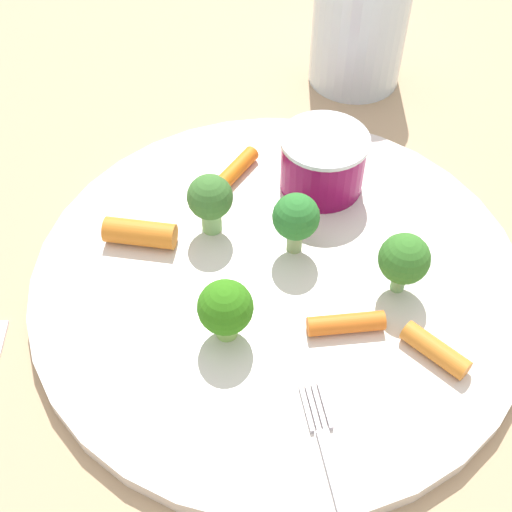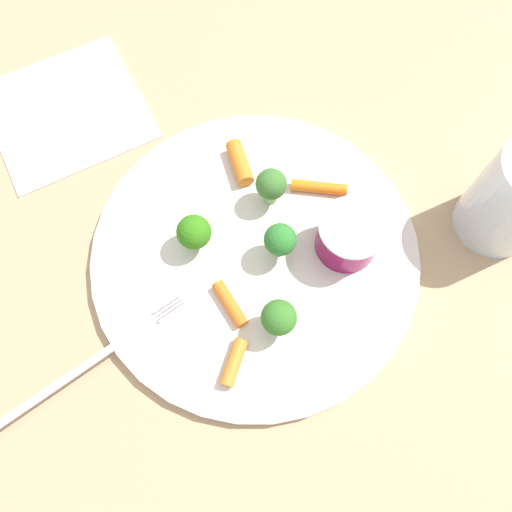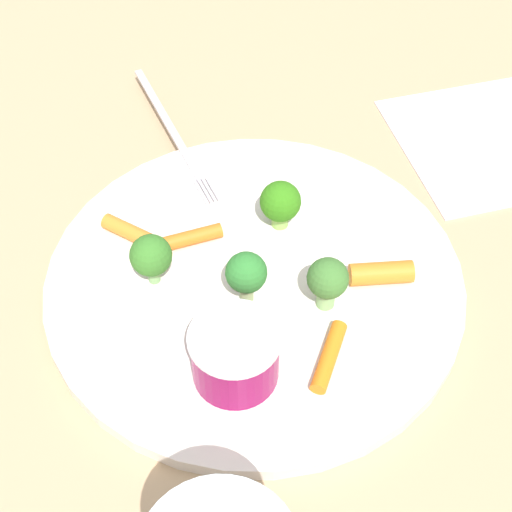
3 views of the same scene
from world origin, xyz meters
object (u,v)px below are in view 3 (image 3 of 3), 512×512
at_px(broccoli_floret_3, 246,274).
at_px(fork, 174,134).
at_px(broccoli_floret_2, 280,203).
at_px(sauce_cup, 235,355).
at_px(carrot_stick_2, 329,357).
at_px(napkin, 488,140).
at_px(carrot_stick_3, 127,230).
at_px(carrot_stick_0, 381,273).
at_px(broccoli_floret_0, 328,280).
at_px(carrot_stick_1, 193,237).
at_px(broccoli_floret_1, 151,256).
at_px(plate, 255,281).

height_order(broccoli_floret_3, fork, broccoli_floret_3).
bearing_deg(broccoli_floret_2, sauce_cup, -51.46).
bearing_deg(sauce_cup, carrot_stick_2, 60.34).
xyz_separation_m(sauce_cup, napkin, (-0.06, 0.33, -0.03)).
relative_size(carrot_stick_3, napkin, 0.26).
bearing_deg(carrot_stick_0, fork, -173.34).
relative_size(carrot_stick_2, napkin, 0.34).
height_order(carrot_stick_0, fork, carrot_stick_0).
relative_size(broccoli_floret_0, carrot_stick_2, 0.80).
bearing_deg(fork, sauce_cup, -24.70).
bearing_deg(broccoli_floret_2, broccoli_floret_0, -16.64).
distance_m(carrot_stick_2, fork, 0.26).
relative_size(sauce_cup, broccoli_floret_0, 1.37).
distance_m(broccoli_floret_0, fork, 0.22).
bearing_deg(carrot_stick_1, broccoli_floret_1, -73.42).
height_order(plate, broccoli_floret_3, broccoli_floret_3).
distance_m(sauce_cup, broccoli_floret_1, 0.10).
bearing_deg(napkin, sauce_cup, -79.75).
bearing_deg(broccoli_floret_2, carrot_stick_2, -24.73).
relative_size(sauce_cup, broccoli_floret_2, 1.46).
bearing_deg(sauce_cup, broccoli_floret_0, 94.39).
xyz_separation_m(carrot_stick_2, napkin, (-0.09, 0.27, -0.02)).
relative_size(broccoli_floret_0, carrot_stick_3, 1.08).
bearing_deg(napkin, broccoli_floret_0, -77.73).
xyz_separation_m(broccoli_floret_0, napkin, (-0.05, 0.24, -0.04)).
relative_size(broccoli_floret_3, carrot_stick_3, 1.09).
xyz_separation_m(plate, sauce_cup, (0.06, -0.06, 0.03)).
xyz_separation_m(broccoli_floret_1, carrot_stick_1, (-0.01, 0.04, -0.02)).
xyz_separation_m(plate, carrot_stick_2, (0.09, -0.01, 0.01)).
bearing_deg(fork, carrot_stick_2, -10.90).
xyz_separation_m(carrot_stick_0, carrot_stick_3, (-0.15, -0.12, -0.00)).
bearing_deg(fork, broccoli_floret_2, 1.90).
xyz_separation_m(broccoli_floret_2, broccoli_floret_3, (0.04, -0.07, 0.00)).
height_order(carrot_stick_2, napkin, carrot_stick_2).
xyz_separation_m(carrot_stick_0, carrot_stick_2, (0.03, -0.08, -0.00)).
bearing_deg(carrot_stick_1, napkin, 79.06).
relative_size(broccoli_floret_2, carrot_stick_3, 1.02).
distance_m(plate, broccoli_floret_1, 0.08).
height_order(broccoli_floret_3, carrot_stick_3, broccoli_floret_3).
distance_m(broccoli_floret_1, carrot_stick_0, 0.17).
xyz_separation_m(broccoli_floret_1, broccoli_floret_2, (0.01, 0.11, -0.00)).
bearing_deg(carrot_stick_2, plate, 175.63).
xyz_separation_m(broccoli_floret_3, carrot_stick_1, (-0.07, 0.00, -0.02)).
relative_size(sauce_cup, broccoli_floret_3, 1.36).
relative_size(broccoli_floret_2, carrot_stick_1, 0.92).
bearing_deg(broccoli_floret_2, napkin, 82.70).
xyz_separation_m(sauce_cup, carrot_stick_1, (-0.11, 0.05, -0.02)).
xyz_separation_m(broccoli_floret_3, carrot_stick_3, (-0.11, -0.03, -0.02)).
xyz_separation_m(broccoli_floret_0, carrot_stick_2, (0.04, -0.03, -0.02)).
height_order(carrot_stick_1, carrot_stick_2, same).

